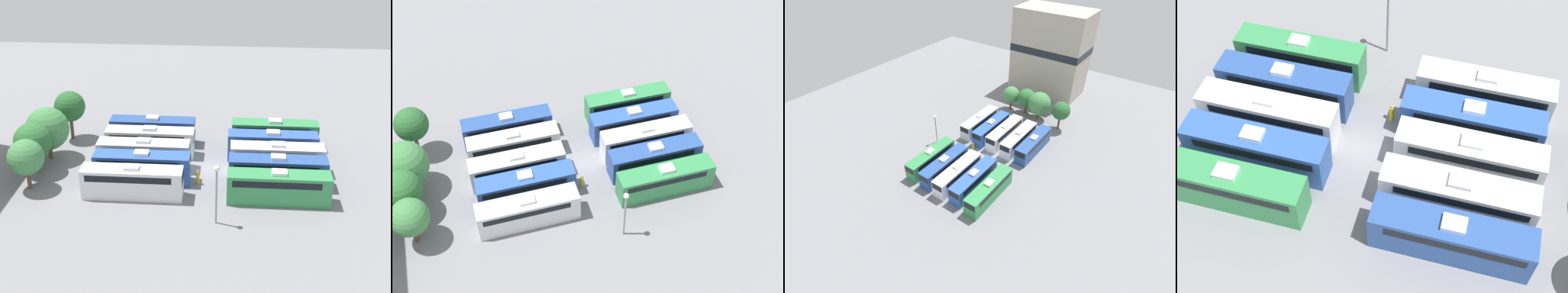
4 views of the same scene
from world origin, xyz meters
TOP-DOWN VIEW (x-y plane):
  - ground_plane at (0.00, 0.00)m, footprint 108.79×108.79m
  - bus_0 at (-6.82, -7.60)m, footprint 2.48×10.93m
  - bus_1 at (-3.28, -7.72)m, footprint 2.48×10.93m
  - bus_2 at (-0.03, -7.85)m, footprint 2.48×10.93m
  - bus_3 at (3.31, -7.50)m, footprint 2.48×10.93m
  - bus_4 at (6.85, -7.95)m, footprint 2.48×10.93m
  - bus_5 at (-6.82, 8.03)m, footprint 2.48×10.93m
  - bus_6 at (-3.34, 7.52)m, footprint 2.48×10.93m
  - bus_7 at (-0.14, 7.85)m, footprint 2.48×10.93m
  - bus_8 at (3.43, 7.61)m, footprint 2.48×10.93m
  - bus_9 at (6.75, 7.76)m, footprint 2.48×10.93m
  - worker_person at (-3.53, 1.15)m, footprint 0.36×0.36m
  - light_pole at (-11.31, -1.21)m, footprint 0.60×0.60m
  - tree_0 at (-5.97, 19.78)m, footprint 4.03×4.03m
  - tree_1 at (-2.11, 20.35)m, footprint 4.39×4.39m
  - tree_2 at (1.55, 19.80)m, footprint 5.26×5.26m
  - tree_3 at (7.34, 18.65)m, footprint 4.03×4.03m

SIDE VIEW (x-z plane):
  - ground_plane at x=0.00m, z-range 0.00..0.00m
  - worker_person at x=-3.53m, z-range -0.06..1.63m
  - bus_0 at x=-6.82m, z-range -0.01..3.74m
  - bus_1 at x=-3.28m, z-range -0.01..3.74m
  - bus_2 at x=-0.03m, z-range -0.01..3.74m
  - bus_3 at x=3.31m, z-range -0.01..3.74m
  - bus_4 at x=6.85m, z-range -0.01..3.74m
  - bus_5 at x=-6.82m, z-range -0.01..3.74m
  - bus_6 at x=-3.34m, z-range -0.01..3.74m
  - bus_7 at x=-0.14m, z-range -0.01..3.74m
  - bus_8 at x=3.43m, z-range -0.01..3.74m
  - bus_9 at x=6.75m, z-range -0.01..3.74m
  - tree_0 at x=-5.97m, z-range 0.91..6.81m
  - tree_2 at x=1.55m, z-range 0.66..7.26m
  - tree_1 at x=-2.11m, z-range 0.88..7.05m
  - light_pole at x=-11.31m, z-range 1.27..7.76m
  - tree_3 at x=7.34m, z-range 1.27..7.89m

